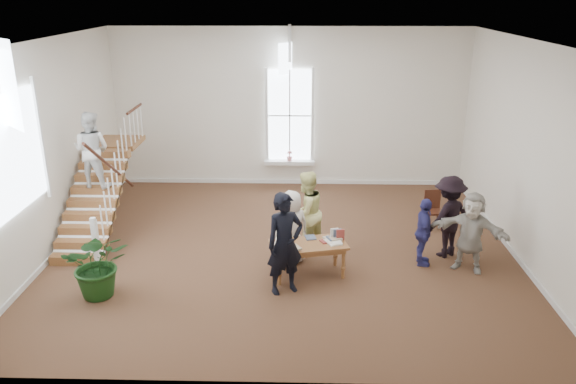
{
  "coord_description": "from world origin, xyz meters",
  "views": [
    {
      "loc": [
        0.36,
        -11.3,
        5.46
      ],
      "look_at": [
        0.06,
        0.4,
        1.2
      ],
      "focal_mm": 35.0,
      "sensor_mm": 36.0,
      "label": 1
    }
  ],
  "objects_px": {
    "woman_cluster_a": "(423,232)",
    "floor_plant": "(98,264)",
    "elderly_woman": "(292,227)",
    "library_table": "(309,247)",
    "woman_cluster_c": "(471,232)",
    "side_chair": "(433,207)",
    "person_yellow": "(306,212)",
    "woman_cluster_b": "(448,217)",
    "police_officer": "(285,244)"
  },
  "relations": [
    {
      "from": "woman_cluster_b",
      "to": "woman_cluster_c",
      "type": "height_order",
      "value": "woman_cluster_b"
    },
    {
      "from": "library_table",
      "to": "person_yellow",
      "type": "distance_m",
      "value": 1.14
    },
    {
      "from": "library_table",
      "to": "woman_cluster_b",
      "type": "bearing_deg",
      "value": 5.02
    },
    {
      "from": "library_table",
      "to": "woman_cluster_b",
      "type": "distance_m",
      "value": 3.14
    },
    {
      "from": "woman_cluster_b",
      "to": "police_officer",
      "type": "bearing_deg",
      "value": -7.45
    },
    {
      "from": "woman_cluster_a",
      "to": "woman_cluster_b",
      "type": "bearing_deg",
      "value": -46.67
    },
    {
      "from": "person_yellow",
      "to": "floor_plant",
      "type": "distance_m",
      "value": 4.35
    },
    {
      "from": "person_yellow",
      "to": "floor_plant",
      "type": "xyz_separation_m",
      "value": [
        -3.86,
        -1.99,
        -0.26
      ]
    },
    {
      "from": "woman_cluster_a",
      "to": "side_chair",
      "type": "bearing_deg",
      "value": -11.59
    },
    {
      "from": "police_officer",
      "to": "woman_cluster_c",
      "type": "height_order",
      "value": "police_officer"
    },
    {
      "from": "woman_cluster_b",
      "to": "floor_plant",
      "type": "relative_size",
      "value": 1.37
    },
    {
      "from": "woman_cluster_a",
      "to": "floor_plant",
      "type": "xyz_separation_m",
      "value": [
        -6.28,
        -1.43,
        -0.07
      ]
    },
    {
      "from": "floor_plant",
      "to": "woman_cluster_c",
      "type": "bearing_deg",
      "value": 9.71
    },
    {
      "from": "library_table",
      "to": "police_officer",
      "type": "bearing_deg",
      "value": -138.2
    },
    {
      "from": "person_yellow",
      "to": "side_chair",
      "type": "xyz_separation_m",
      "value": [
        3.06,
        1.4,
        -0.4
      ]
    },
    {
      "from": "police_officer",
      "to": "side_chair",
      "type": "xyz_separation_m",
      "value": [
        3.46,
        3.15,
        -0.48
      ]
    },
    {
      "from": "woman_cluster_c",
      "to": "woman_cluster_b",
      "type": "bearing_deg",
      "value": 141.69
    },
    {
      "from": "woman_cluster_a",
      "to": "elderly_woman",
      "type": "bearing_deg",
      "value": 95.18
    },
    {
      "from": "police_officer",
      "to": "person_yellow",
      "type": "distance_m",
      "value": 1.8
    },
    {
      "from": "woman_cluster_c",
      "to": "floor_plant",
      "type": "bearing_deg",
      "value": -143.38
    },
    {
      "from": "police_officer",
      "to": "elderly_woman",
      "type": "bearing_deg",
      "value": 59.2
    },
    {
      "from": "library_table",
      "to": "floor_plant",
      "type": "bearing_deg",
      "value": 179.44
    },
    {
      "from": "elderly_woman",
      "to": "woman_cluster_c",
      "type": "xyz_separation_m",
      "value": [
        3.62,
        -0.26,
        0.05
      ]
    },
    {
      "from": "elderly_woman",
      "to": "woman_cluster_c",
      "type": "bearing_deg",
      "value": 149.02
    },
    {
      "from": "person_yellow",
      "to": "woman_cluster_b",
      "type": "bearing_deg",
      "value": 136.25
    },
    {
      "from": "person_yellow",
      "to": "woman_cluster_a",
      "type": "distance_m",
      "value": 2.5
    },
    {
      "from": "woman_cluster_b",
      "to": "library_table",
      "type": "bearing_deg",
      "value": -14.63
    },
    {
      "from": "library_table",
      "to": "woman_cluster_a",
      "type": "height_order",
      "value": "woman_cluster_a"
    },
    {
      "from": "person_yellow",
      "to": "woman_cluster_b",
      "type": "distance_m",
      "value": 3.03
    },
    {
      "from": "person_yellow",
      "to": "floor_plant",
      "type": "bearing_deg",
      "value": -14.38
    },
    {
      "from": "woman_cluster_c",
      "to": "woman_cluster_a",
      "type": "bearing_deg",
      "value": -165.61
    },
    {
      "from": "library_table",
      "to": "woman_cluster_c",
      "type": "distance_m",
      "value": 3.3
    },
    {
      "from": "library_table",
      "to": "person_yellow",
      "type": "relative_size",
      "value": 0.89
    },
    {
      "from": "woman_cluster_b",
      "to": "floor_plant",
      "type": "height_order",
      "value": "woman_cluster_b"
    },
    {
      "from": "side_chair",
      "to": "woman_cluster_b",
      "type": "bearing_deg",
      "value": -98.99
    },
    {
      "from": "floor_plant",
      "to": "elderly_woman",
      "type": "bearing_deg",
      "value": 22.71
    },
    {
      "from": "elderly_woman",
      "to": "side_chair",
      "type": "relative_size",
      "value": 1.69
    },
    {
      "from": "library_table",
      "to": "side_chair",
      "type": "height_order",
      "value": "side_chair"
    },
    {
      "from": "library_table",
      "to": "woman_cluster_a",
      "type": "xyz_separation_m",
      "value": [
        2.37,
        0.54,
        0.11
      ]
    },
    {
      "from": "elderly_woman",
      "to": "woman_cluster_b",
      "type": "distance_m",
      "value": 3.35
    },
    {
      "from": "floor_plant",
      "to": "side_chair",
      "type": "distance_m",
      "value": 7.71
    },
    {
      "from": "library_table",
      "to": "woman_cluster_c",
      "type": "relative_size",
      "value": 0.97
    },
    {
      "from": "floor_plant",
      "to": "person_yellow",
      "type": "bearing_deg",
      "value": 27.27
    },
    {
      "from": "woman_cluster_a",
      "to": "floor_plant",
      "type": "distance_m",
      "value": 6.44
    },
    {
      "from": "police_officer",
      "to": "person_yellow",
      "type": "relative_size",
      "value": 1.08
    },
    {
      "from": "elderly_woman",
      "to": "woman_cluster_b",
      "type": "relative_size",
      "value": 0.88
    },
    {
      "from": "woman_cluster_c",
      "to": "police_officer",
      "type": "bearing_deg",
      "value": -138.21
    },
    {
      "from": "elderly_woman",
      "to": "side_chair",
      "type": "distance_m",
      "value": 3.87
    },
    {
      "from": "library_table",
      "to": "woman_cluster_a",
      "type": "bearing_deg",
      "value": -0.58
    },
    {
      "from": "person_yellow",
      "to": "woman_cluster_a",
      "type": "height_order",
      "value": "person_yellow"
    }
  ]
}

